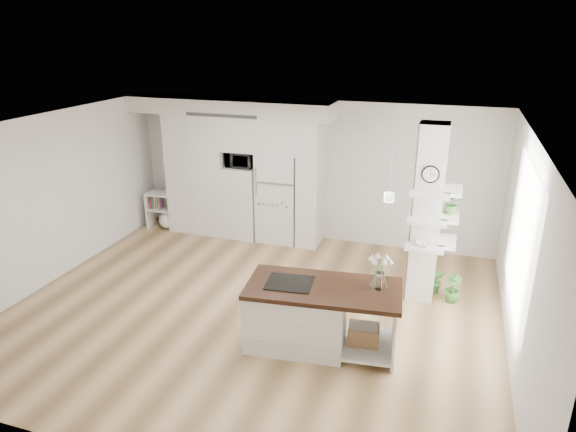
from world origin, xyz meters
name	(u,v)px	position (x,y,z in m)	size (l,w,h in m)	color
floor	(254,309)	(0.00, 0.00, 0.00)	(7.00, 6.00, 0.01)	tan
room	(250,190)	(0.00, 0.00, 1.86)	(7.04, 6.04, 2.72)	white
cabinet_wall	(234,161)	(-1.45, 2.67, 1.51)	(4.00, 0.71, 2.70)	white
refrigerator	(279,197)	(-0.53, 2.68, 0.88)	(0.78, 0.69, 1.75)	white
column	(432,217)	(2.38, 1.13, 1.35)	(0.69, 0.90, 2.70)	silver
window	(521,237)	(3.48, 0.30, 1.50)	(2.40, 2.40, 0.00)	white
pendant_light	(378,179)	(1.70, 0.15, 2.12)	(0.12, 0.12, 0.10)	white
kitchen_island	(306,313)	(0.98, -0.60, 0.46)	(2.03, 1.13, 1.44)	white
bookshelf	(165,213)	(-2.97, 2.50, 0.33)	(0.67, 0.42, 0.76)	white
floor_plant_a	(437,281)	(2.54, 1.38, 0.21)	(0.24, 0.19, 0.43)	#417F33
floor_plant_b	(452,288)	(2.78, 1.18, 0.22)	(0.25, 0.25, 0.44)	#417F33
microwave	(241,159)	(-1.27, 2.62, 1.57)	(0.54, 0.37, 0.30)	#2D2D2D
shelf_plant	(452,203)	(2.63, 1.30, 1.52)	(0.27, 0.23, 0.30)	#417F33
decor_bowl	(423,244)	(2.30, 0.90, 1.00)	(0.22, 0.22, 0.05)	white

